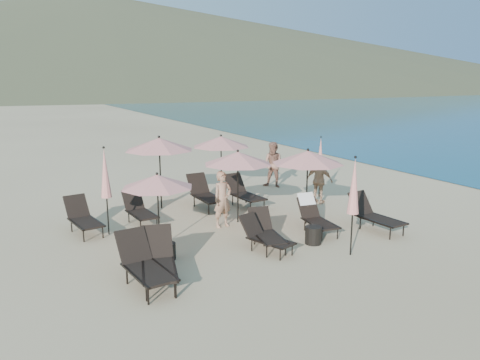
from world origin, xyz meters
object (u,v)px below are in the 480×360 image
umbrella_open_2 (308,157)px  umbrella_open_3 (159,144)px  umbrella_closed_2 (105,174)px  lounger_9 (244,192)px  umbrella_open_1 (238,158)px  lounger_7 (139,209)px  lounger_6 (83,217)px  lounger_2 (265,236)px  side_table_0 (168,251)px  umbrella_open_4 (221,142)px  umbrella_closed_1 (320,155)px  lounger_8 (205,193)px  side_table_1 (313,235)px  umbrella_open_0 (157,181)px  umbrella_closed_0 (354,187)px  lounger_5 (374,214)px  beachgoer_c (319,180)px  lounger_4 (315,215)px  beachgoer_a (223,199)px  lounger_0 (144,264)px  lounger_3 (266,231)px  beachgoer_b (274,165)px  lounger_1 (158,260)px

umbrella_open_2 → umbrella_open_3: bearing=132.0°
umbrella_closed_2 → umbrella_open_2: bearing=-17.8°
lounger_9 → umbrella_open_1: (-1.05, -1.60, 1.52)m
lounger_7 → lounger_6: bearing=179.6°
lounger_2 → side_table_0: (-2.39, 0.62, -0.20)m
umbrella_open_4 → umbrella_closed_1: (3.18, -1.85, -0.47)m
lounger_8 → side_table_1: (1.11, -4.67, -0.26)m
umbrella_open_0 → umbrella_closed_0: size_ratio=0.80×
umbrella_open_0 → side_table_0: (-0.08, -0.88, -1.57)m
lounger_2 → lounger_5: bearing=-18.7°
beachgoer_c → lounger_4: bearing=110.8°
lounger_7 → umbrella_closed_2: size_ratio=0.66×
side_table_1 → beachgoer_a: size_ratio=0.28×
lounger_6 → lounger_8: (4.17, 0.85, 0.04)m
lounger_7 → lounger_9: bearing=-0.3°
umbrella_closed_0 → side_table_1: umbrella_closed_0 is taller
lounger_8 → umbrella_open_4: umbrella_open_4 is taller
lounger_5 → umbrella_open_1: umbrella_open_1 is taller
lounger_0 → lounger_3: lounger_0 is taller
umbrella_open_0 → umbrella_closed_1: bearing=19.3°
umbrella_closed_2 → beachgoer_a: bearing=-15.3°
lounger_9 → umbrella_closed_0: bearing=-93.0°
lounger_7 → beachgoer_a: bearing=-40.0°
umbrella_closed_2 → side_table_1: (4.68, -3.34, -1.52)m
lounger_8 → umbrella_open_3: bearing=154.3°
lounger_5 → umbrella_open_0: umbrella_open_0 is taller
lounger_0 → lounger_8: (3.63, 5.11, 0.00)m
lounger_4 → lounger_6: lounger_4 is taller
lounger_6 → lounger_7: lounger_6 is taller
lounger_6 → lounger_9: lounger_9 is taller
lounger_4 → beachgoer_b: bearing=77.2°
lounger_4 → umbrella_open_2: bearing=81.3°
lounger_8 → side_table_1: 4.81m
lounger_0 → umbrella_open_1: size_ratio=0.84×
umbrella_open_1 → lounger_8: bearing=96.2°
umbrella_open_3 → beachgoer_a: (0.98, -2.81, -1.36)m
lounger_5 → beachgoer_b: beachgoer_b is taller
lounger_1 → umbrella_open_3: size_ratio=0.79×
lounger_0 → lounger_1: bearing=-0.5°
umbrella_open_1 → side_table_0: umbrella_open_1 is taller
lounger_0 → side_table_0: 1.54m
side_table_0 → umbrella_open_0: bearing=84.7°
lounger_0 → lounger_8: 6.27m
umbrella_closed_0 → beachgoer_c: size_ratio=1.52×
lounger_1 → beachgoer_b: 9.66m
beachgoer_a → lounger_4: bearing=-46.6°
umbrella_open_0 → umbrella_closed_2: (-0.95, 1.70, -0.02)m
side_table_0 → beachgoer_b: 8.45m
lounger_9 → beachgoer_c: size_ratio=1.11×
umbrella_open_0 → umbrella_open_1: (2.84, 1.02, 0.22)m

